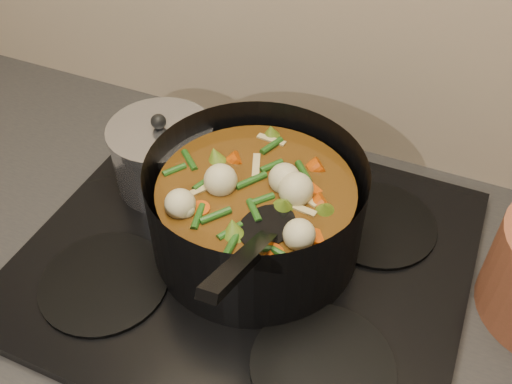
% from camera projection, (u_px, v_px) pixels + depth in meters
% --- Properties ---
extents(stovetop, '(0.62, 0.54, 0.03)m').
position_uv_depth(stovetop, '(247.00, 256.00, 0.84)').
color(stovetop, black).
rests_on(stovetop, counter).
extents(stockpot, '(0.34, 0.42, 0.22)m').
position_uv_depth(stockpot, '(256.00, 210.00, 0.80)').
color(stockpot, black).
rests_on(stockpot, stovetop).
extents(saucepan, '(0.16, 0.16, 0.13)m').
position_uv_depth(saucepan, '(163.00, 155.00, 0.91)').
color(saucepan, silver).
rests_on(saucepan, stovetop).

